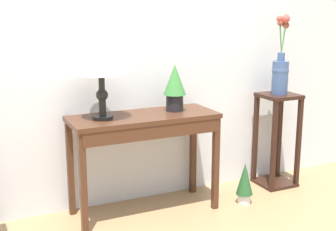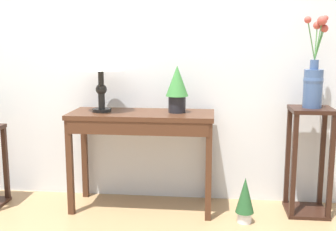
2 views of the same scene
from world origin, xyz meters
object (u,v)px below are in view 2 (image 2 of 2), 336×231
at_px(potted_plant_floor, 245,199).
at_px(flower_vase_tall_right, 314,79).
at_px(table_lamp, 100,59).
at_px(console_table, 141,128).
at_px(potted_plant_on_console, 177,87).
at_px(pedestal_stand_right, 308,161).

bearing_deg(potted_plant_floor, flower_vase_tall_right, 26.03).
bearing_deg(table_lamp, flower_vase_tall_right, 1.37).
bearing_deg(potted_plant_floor, table_lamp, 169.66).
bearing_deg(console_table, table_lamp, 175.66).
bearing_deg(potted_plant_on_console, flower_vase_tall_right, 0.67).
xyz_separation_m(console_table, potted_plant_on_console, (0.27, 0.05, 0.31)).
bearing_deg(flower_vase_tall_right, potted_plant_floor, -153.97).
height_order(table_lamp, potted_plant_on_console, table_lamp).
distance_m(potted_plant_on_console, potted_plant_floor, 0.97).
height_order(potted_plant_on_console, potted_plant_floor, potted_plant_on_console).
relative_size(console_table, pedestal_stand_right, 1.34).
relative_size(pedestal_stand_right, flower_vase_tall_right, 1.23).
bearing_deg(potted_plant_floor, console_table, 167.34).
relative_size(console_table, flower_vase_tall_right, 1.65).
height_order(console_table, pedestal_stand_right, pedestal_stand_right).
bearing_deg(potted_plant_on_console, pedestal_stand_right, 0.54).
xyz_separation_m(table_lamp, flower_vase_tall_right, (1.60, 0.04, -0.14)).
distance_m(console_table, table_lamp, 0.61).
bearing_deg(pedestal_stand_right, potted_plant_floor, -154.07).
bearing_deg(table_lamp, potted_plant_floor, -10.34).
bearing_deg(potted_plant_on_console, table_lamp, -177.44).
relative_size(table_lamp, pedestal_stand_right, 0.63).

